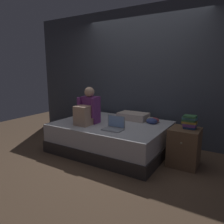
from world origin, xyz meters
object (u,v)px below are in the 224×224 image
(bed, at_px, (112,136))
(nightstand, at_px, (184,147))
(person_sitting, at_px, (88,110))
(book_stack, at_px, (190,122))
(clothes_pile, at_px, (152,120))
(laptop, at_px, (114,126))
(pillow, at_px, (133,116))

(bed, distance_m, nightstand, 1.30)
(nightstand, xyz_separation_m, person_sitting, (-1.64, -0.30, 0.47))
(book_stack, relative_size, clothes_pile, 0.83)
(bed, relative_size, laptop, 6.25)
(nightstand, bearing_deg, person_sitting, -169.50)
(clothes_pile, bearing_deg, pillow, 170.16)
(person_sitting, distance_m, laptop, 0.64)
(nightstand, relative_size, person_sitting, 0.90)
(book_stack, bearing_deg, person_sitting, -168.06)
(book_stack, distance_m, clothes_pile, 0.77)
(pillow, height_order, book_stack, book_stack)
(nightstand, distance_m, person_sitting, 1.73)
(nightstand, distance_m, laptop, 1.14)
(pillow, xyz_separation_m, clothes_pile, (0.42, -0.07, -0.02))
(bed, height_order, pillow, pillow)
(nightstand, xyz_separation_m, pillow, (-1.08, 0.41, 0.29))
(bed, height_order, book_stack, book_stack)
(nightstand, height_order, person_sitting, person_sitting)
(bed, height_order, laptop, laptop)
(bed, distance_m, person_sitting, 0.67)
(person_sitting, distance_m, clothes_pile, 1.18)
(person_sitting, bearing_deg, book_stack, 11.94)
(person_sitting, height_order, pillow, person_sitting)
(clothes_pile, bearing_deg, bed, -149.38)
(pillow, relative_size, clothes_pile, 2.19)
(laptop, relative_size, pillow, 0.57)
(bed, relative_size, pillow, 3.57)
(person_sitting, xyz_separation_m, laptop, (0.60, -0.08, -0.20))
(nightstand, bearing_deg, pillow, 159.07)
(pillow, bearing_deg, laptop, -86.70)
(book_stack, bearing_deg, clothes_pile, 157.74)
(nightstand, height_order, book_stack, book_stack)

